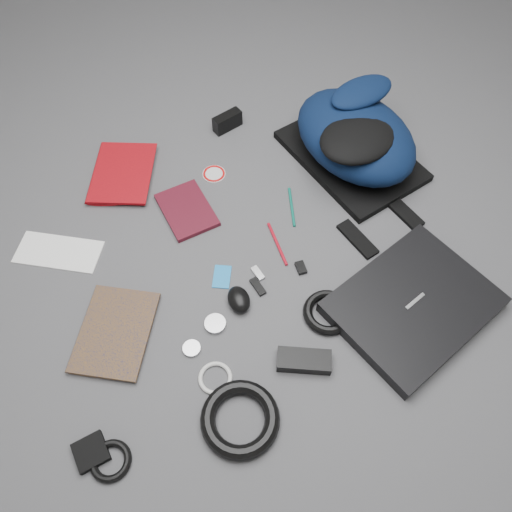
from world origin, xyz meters
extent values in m
plane|color=#4F4F51|center=(0.00, 0.00, 0.00)|extent=(4.00, 4.00, 0.00)
cube|color=black|center=(0.38, -0.24, 0.02)|extent=(0.51, 0.47, 0.04)
imported|color=maroon|center=(-0.44, 0.43, 0.01)|extent=(0.25, 0.29, 0.03)
imported|color=#9A630B|center=(-0.50, -0.11, 0.01)|extent=(0.26, 0.30, 0.02)
cube|color=white|center=(-0.56, 0.15, 0.00)|extent=(0.27, 0.19, 0.00)
cube|color=#3D0B15|center=(-0.17, 0.22, 0.01)|extent=(0.18, 0.22, 0.02)
cube|color=black|center=(0.02, 0.55, 0.03)|extent=(0.11, 0.08, 0.06)
cylinder|color=silver|center=(-0.06, 0.35, 0.00)|extent=(0.09, 0.09, 0.00)
cylinder|color=#0B6552|center=(0.15, 0.16, 0.00)|extent=(0.03, 0.15, 0.01)
cylinder|color=#B20D1E|center=(0.07, 0.04, 0.00)|extent=(0.03, 0.16, 0.01)
cube|color=#1B83D1|center=(-0.11, -0.04, 0.00)|extent=(0.07, 0.08, 0.00)
cube|color=black|center=(-0.02, -0.09, 0.01)|extent=(0.04, 0.06, 0.01)
cube|color=#B5B6B7|center=(-0.01, -0.05, 0.00)|extent=(0.03, 0.05, 0.01)
cube|color=black|center=(0.12, -0.06, 0.01)|extent=(0.03, 0.04, 0.01)
ellipsoid|color=black|center=(-0.08, -0.13, 0.02)|extent=(0.07, 0.09, 0.04)
cylinder|color=#ABABAD|center=(-0.22, -0.23, 0.01)|extent=(0.06, 0.06, 0.01)
cylinder|color=#A2A2A4|center=(-0.15, -0.18, 0.01)|extent=(0.06, 0.06, 0.01)
torus|color=black|center=(0.15, -0.21, 0.01)|extent=(0.15, 0.15, 0.03)
cube|color=black|center=(0.05, -0.33, 0.02)|extent=(0.15, 0.10, 0.03)
torus|color=black|center=(-0.14, -0.44, 0.02)|extent=(0.23, 0.23, 0.04)
cube|color=black|center=(-0.49, -0.43, 0.01)|extent=(0.09, 0.09, 0.02)
torus|color=black|center=(-0.44, -0.46, 0.01)|extent=(0.10, 0.10, 0.02)
torus|color=silver|center=(-0.18, -0.32, 0.01)|extent=(0.10, 0.10, 0.01)
camera|label=1|loc=(-0.17, -0.75, 1.22)|focal=35.00mm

